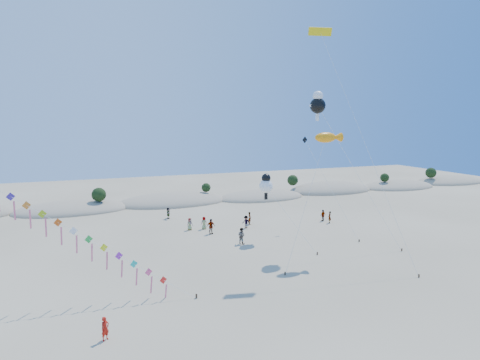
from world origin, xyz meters
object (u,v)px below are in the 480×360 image
(kite_train, at_px, (12,199))
(flyer_foreground, at_px, (105,329))
(parafoil_kite, at_px, (322,35))
(fish_kite, at_px, (328,138))

(kite_train, bearing_deg, flyer_foreground, -54.08)
(kite_train, height_order, parafoil_kite, parafoil_kite)
(kite_train, xyz_separation_m, parafoil_kite, (28.35, 3.26, 14.42))
(kite_train, height_order, fish_kite, kite_train)
(parafoil_kite, bearing_deg, kite_train, -173.44)
(fish_kite, xyz_separation_m, parafoil_kite, (-0.38, 1.24, 10.33))
(fish_kite, xyz_separation_m, flyer_foreground, (-22.79, -10.22, -11.43))
(parafoil_kite, xyz_separation_m, flyer_foreground, (-22.41, -11.47, -21.76))
(fish_kite, distance_m, flyer_foreground, 27.47)
(parafoil_kite, bearing_deg, fish_kite, -72.89)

